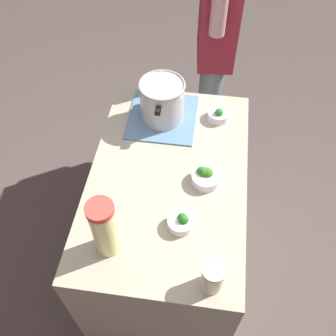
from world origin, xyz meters
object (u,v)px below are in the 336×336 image
cooking_pot (162,100)px  person_cook (215,47)px  broccoli_bowl_back (219,115)px  mason_jar (212,277)px  broccoli_bowl_front (181,222)px  broccoli_bowl_center (205,176)px  lemonade_pitcher (104,228)px

cooking_pot → person_cook: size_ratio=0.18×
broccoli_bowl_back → person_cook: size_ratio=0.07×
mason_jar → broccoli_bowl_back: (0.85, 0.02, -0.04)m
broccoli_bowl_front → broccoli_bowl_back: same height
broccoli_bowl_back → broccoli_bowl_center: bearing=175.0°
mason_jar → broccoli_bowl_front: 0.26m
cooking_pot → lemonade_pitcher: lemonade_pitcher is taller
mason_jar → broccoli_bowl_center: 0.46m
cooking_pot → broccoli_bowl_front: 0.62m
lemonade_pitcher → broccoli_bowl_center: 0.51m
lemonade_pitcher → broccoli_bowl_center: size_ratio=2.23×
mason_jar → broccoli_bowl_back: bearing=1.7°
broccoli_bowl_center → cooking_pot: bearing=34.0°
lemonade_pitcher → broccoli_bowl_center: bearing=-43.1°
broccoli_bowl_center → broccoli_bowl_front: bearing=162.0°
broccoli_bowl_front → lemonade_pitcher: bearing=115.8°
broccoli_bowl_center → person_cook: 0.94m
lemonade_pitcher → person_cook: (1.31, -0.32, -0.11)m
lemonade_pitcher → person_cook: 1.35m
cooking_pot → broccoli_bowl_back: 0.29m
lemonade_pitcher → broccoli_bowl_back: (0.75, -0.37, -0.11)m
broccoli_bowl_back → lemonade_pitcher: bearing=153.5°
lemonade_pitcher → broccoli_bowl_front: size_ratio=2.68×
lemonade_pitcher → mason_jar: size_ratio=2.13×
mason_jar → broccoli_bowl_front: size_ratio=1.26×
broccoli_bowl_center → broccoli_bowl_back: 0.39m
lemonade_pitcher → broccoli_bowl_front: (0.13, -0.26, -0.11)m
cooking_pot → lemonade_pitcher: bearing=172.1°
mason_jar → broccoli_bowl_back: mason_jar is taller
cooking_pot → person_cook: person_cook is taller
person_cook → mason_jar: bearing=-176.8°
broccoli_bowl_front → mason_jar: bearing=-148.7°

